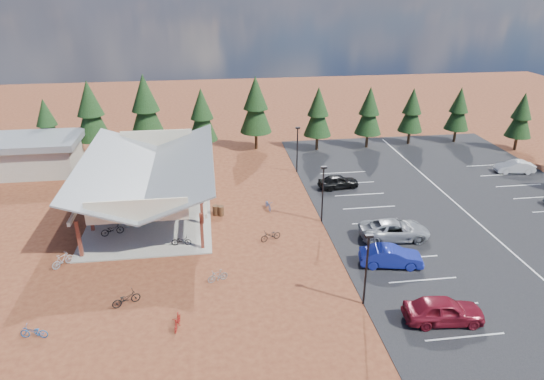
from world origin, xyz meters
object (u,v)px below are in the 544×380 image
(bike_14, at_px, (268,205))
(bike_5, at_px, (167,217))
(bike_12, at_px, (126,298))
(bike_10, at_px, (34,332))
(trash_bin_0, at_px, (221,211))
(bike_3, at_px, (149,182))
(bike_16, at_px, (271,235))
(car_4, at_px, (338,182))
(bike_2, at_px, (140,186))
(bike_4, at_px, (181,241))
(outbuilding, at_px, (29,155))
(bike_7, at_px, (173,174))
(car_0, at_px, (444,310))
(lamp_post_1, at_px, (323,190))
(bike_11, at_px, (177,321))
(car_2, at_px, (395,230))
(bike_13, at_px, (218,276))
(trash_bin_1, at_px, (216,210))
(bike_9, at_px, (62,260))
(lamp_post_2, at_px, (297,146))
(bike_1, at_px, (131,223))
(bike_6, at_px, (184,197))
(bike_0, at_px, (112,230))
(car_9, at_px, (515,167))
(lamp_post_0, at_px, (367,265))
(bike_pavilion, at_px, (149,169))

(bike_14, bearing_deg, bike_5, -179.61)
(bike_12, bearing_deg, bike_10, 91.30)
(trash_bin_0, relative_size, bike_3, 0.56)
(bike_16, bearing_deg, car_4, 118.40)
(bike_2, height_order, bike_4, bike_2)
(outbuilding, distance_m, car_4, 33.62)
(trash_bin_0, xyz_separation_m, bike_14, (4.42, 0.69, -0.02))
(bike_2, relative_size, bike_7, 1.08)
(bike_2, distance_m, car_0, 31.25)
(trash_bin_0, bearing_deg, lamp_post_1, -15.15)
(bike_11, bearing_deg, car_2, 37.18)
(outbuilding, xyz_separation_m, bike_13, (19.62, -24.12, -1.58))
(bike_14, relative_size, car_0, 0.34)
(bike_7, bearing_deg, bike_14, -143.87)
(trash_bin_1, xyz_separation_m, bike_13, (-0.21, -10.64, -0.00))
(bike_9, bearing_deg, lamp_post_2, -97.97)
(bike_9, relative_size, bike_14, 1.06)
(bike_1, height_order, bike_4, bike_1)
(bike_6, xyz_separation_m, bike_13, (2.71, -13.71, -0.08))
(bike_16, bearing_deg, bike_9, -105.14)
(bike_0, relative_size, bike_4, 1.19)
(bike_5, distance_m, bike_10, 15.70)
(car_9, bearing_deg, bike_9, -65.78)
(lamp_post_0, xyz_separation_m, bike_13, (-9.38, 3.88, -2.53))
(bike_3, xyz_separation_m, bike_4, (3.65, -12.60, -0.07))
(bike_7, xyz_separation_m, bike_9, (-7.26, -16.22, -0.08))
(bike_7, relative_size, bike_13, 1.13)
(lamp_post_0, bearing_deg, car_2, 57.47)
(bike_7, xyz_separation_m, car_2, (18.58, -15.55, 0.22))
(trash_bin_0, bearing_deg, bike_9, -149.78)
(bike_6, bearing_deg, bike_1, 126.05)
(trash_bin_1, relative_size, bike_1, 0.56)
(bike_7, bearing_deg, bike_5, 169.33)
(bike_2, distance_m, car_4, 19.97)
(bike_14, bearing_deg, bike_13, -123.35)
(bike_pavilion, relative_size, bike_16, 10.82)
(bike_4, distance_m, car_2, 17.27)
(bike_pavilion, distance_m, lamp_post_1, 15.83)
(lamp_post_0, distance_m, bike_1, 20.92)
(outbuilding, height_order, bike_13, outbuilding)
(bike_10, relative_size, car_2, 0.29)
(bike_3, distance_m, bike_11, 22.87)
(bike_3, distance_m, bike_14, 13.23)
(outbuilding, relative_size, bike_14, 6.69)
(trash_bin_0, xyz_separation_m, bike_9, (-11.93, -6.95, 0.08))
(lamp_post_2, relative_size, bike_3, 3.22)
(bike_6, relative_size, car_9, 0.40)
(car_4, bearing_deg, trash_bin_0, 103.91)
(car_4, relative_size, car_9, 1.00)
(lamp_post_0, bearing_deg, bike_7, 119.60)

